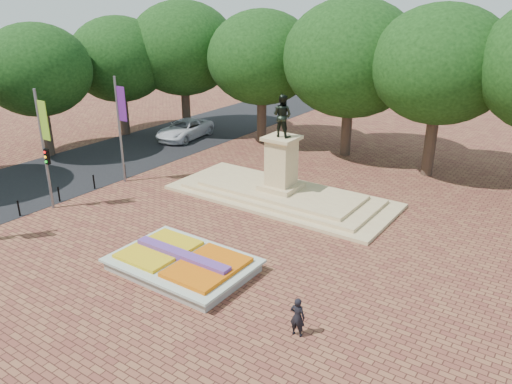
{
  "coord_description": "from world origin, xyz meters",
  "views": [
    {
      "loc": [
        15.02,
        -16.43,
        11.67
      ],
      "look_at": [
        1.38,
        3.31,
        2.2
      ],
      "focal_mm": 35.0,
      "sensor_mm": 36.0,
      "label": 1
    }
  ],
  "objects_px": {
    "van": "(185,129)",
    "pedestrian": "(297,317)",
    "monument": "(281,184)",
    "flower_bed": "(183,263)"
  },
  "relations": [
    {
      "from": "monument",
      "to": "van",
      "type": "bearing_deg",
      "value": 154.05
    },
    {
      "from": "flower_bed",
      "to": "monument",
      "type": "relative_size",
      "value": 0.45
    },
    {
      "from": "flower_bed",
      "to": "monument",
      "type": "xyz_separation_m",
      "value": [
        -1.03,
        10.0,
        0.5
      ]
    },
    {
      "from": "monument",
      "to": "pedestrian",
      "type": "distance_m",
      "value": 13.45
    },
    {
      "from": "monument",
      "to": "van",
      "type": "relative_size",
      "value": 2.39
    },
    {
      "from": "van",
      "to": "pedestrian",
      "type": "bearing_deg",
      "value": -46.0
    },
    {
      "from": "monument",
      "to": "van",
      "type": "xyz_separation_m",
      "value": [
        -14.19,
        6.91,
        -0.07
      ]
    },
    {
      "from": "flower_bed",
      "to": "van",
      "type": "height_order",
      "value": "van"
    },
    {
      "from": "van",
      "to": "pedestrian",
      "type": "height_order",
      "value": "van"
    },
    {
      "from": "monument",
      "to": "pedestrian",
      "type": "bearing_deg",
      "value": -55.45
    }
  ]
}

